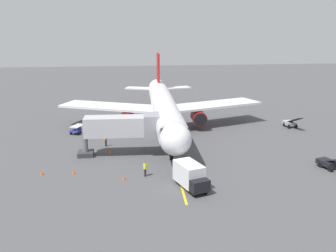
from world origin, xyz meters
TOP-DOWN VIEW (x-y plane):
  - ground_plane at (0.00, 0.00)m, footprint 220.00×220.00m
  - apron_lead_in_line at (-1.72, 7.57)m, footprint 2.13×39.97m
  - airplane at (-1.73, 1.29)m, footprint 34.77×40.32m
  - jet_bridge at (4.16, 12.30)m, footprint 11.46×3.39m
  - ground_crew_marshaller at (2.59, 19.99)m, footprint 0.43×0.47m
  - ground_crew_wing_walker at (7.32, 8.26)m, footprint 0.47×0.45m
  - belt_loader_near_nose at (-19.17, 20.36)m, footprint 2.44×4.73m
  - baggage_cart_portside at (11.94, 0.85)m, footprint 2.41×2.95m
  - box_truck_starboard_side at (-1.84, 23.88)m, footprint 3.26×4.98m
  - belt_loader_rear_apron at (-23.11, 1.54)m, footprint 1.68×4.64m
  - safety_cone_nose_left at (14.18, 18.13)m, footprint 0.32×0.32m
  - safety_cone_nose_right at (6.69, 11.77)m, footprint 0.32×0.32m
  - safety_cone_wing_port at (4.98, 20.74)m, footprint 0.32×0.32m
  - safety_cone_wing_starboard at (10.66, 18.36)m, footprint 0.32×0.32m

SIDE VIEW (x-z plane):
  - ground_plane at x=0.00m, z-range 0.00..0.00m
  - apron_lead_in_line at x=-1.72m, z-range 0.00..0.01m
  - safety_cone_nose_left at x=14.18m, z-range 0.00..0.55m
  - safety_cone_nose_right at x=6.69m, z-range 0.00..0.55m
  - safety_cone_wing_port at x=4.98m, z-range 0.00..0.55m
  - safety_cone_wing_starboard at x=10.66m, z-range 0.00..0.55m
  - baggage_cart_portside at x=11.94m, z-range 0.02..1.29m
  - belt_loader_near_nose at x=-19.17m, z-range -0.45..1.88m
  - belt_loader_rear_apron at x=-23.11m, z-range -0.45..1.88m
  - ground_crew_marshaller at x=2.59m, z-range 0.03..1.74m
  - ground_crew_wing_walker at x=7.32m, z-range 0.03..1.74m
  - box_truck_starboard_side at x=-1.84m, z-range 0.08..2.70m
  - jet_bridge at x=4.16m, z-range 1.06..6.46m
  - airplane at x=-1.73m, z-range -1.75..9.75m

